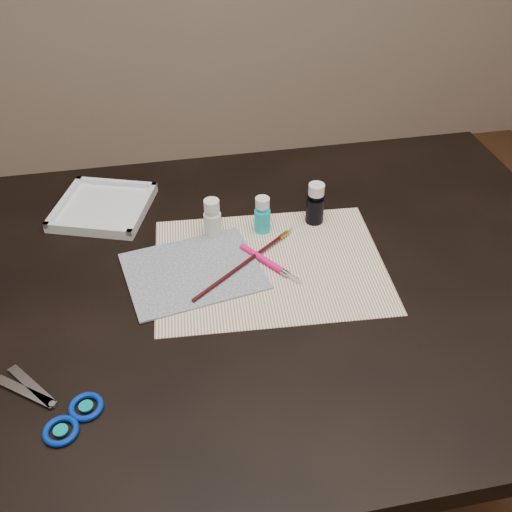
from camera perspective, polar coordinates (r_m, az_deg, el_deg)
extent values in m
cube|color=#422614|center=(1.64, 0.00, -22.48)|extent=(3.50, 3.50, 0.02)
cube|color=black|center=(1.31, 0.00, -14.52)|extent=(1.30, 0.90, 0.75)
cube|color=white|center=(1.06, 1.39, -0.87)|extent=(0.44, 0.35, 0.00)
cube|color=#16253B|center=(1.04, -6.32, -1.50)|extent=(0.27, 0.23, 0.00)
cylinder|color=silver|center=(1.10, -4.38, 3.75)|extent=(0.05, 0.05, 0.08)
cylinder|color=#1BBDC8|center=(1.12, 0.63, 4.15)|extent=(0.04, 0.04, 0.08)
cylinder|color=black|center=(1.15, 5.96, 5.24)|extent=(0.05, 0.05, 0.09)
cube|color=white|center=(1.23, -15.02, 4.79)|extent=(0.23, 0.23, 0.02)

